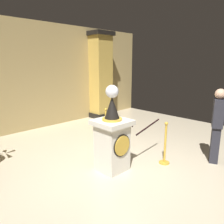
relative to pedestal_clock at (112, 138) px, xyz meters
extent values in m
plane|color=beige|center=(0.26, -0.18, -0.72)|extent=(10.04, 10.04, 0.00)
cube|color=tan|center=(0.26, 4.08, 1.10)|extent=(10.04, 0.16, 3.64)
cube|color=silver|center=(0.00, 0.01, -0.21)|extent=(0.57, 0.57, 1.02)
cube|color=silver|center=(0.00, 0.01, 0.35)|extent=(0.71, 0.71, 0.10)
cylinder|color=gold|center=(0.00, -0.29, -0.09)|extent=(0.42, 0.03, 0.42)
cylinder|color=black|center=(0.00, -0.28, -0.09)|extent=(0.47, 0.01, 0.47)
cylinder|color=gold|center=(0.00, 0.01, 0.42)|extent=(0.42, 0.42, 0.04)
cone|color=black|center=(0.00, 0.01, 0.67)|extent=(0.31, 0.31, 0.47)
cylinder|color=gold|center=(0.00, 0.01, 0.90)|extent=(0.03, 0.03, 0.07)
sphere|color=silver|center=(0.00, 0.01, 1.00)|extent=(0.27, 0.27, 0.27)
cylinder|color=gold|center=(1.06, -0.65, -0.70)|extent=(0.24, 0.24, 0.03)
cylinder|color=gold|center=(1.06, -0.65, -0.26)|extent=(0.05, 0.05, 0.92)
sphere|color=gold|center=(1.06, -0.65, 0.24)|extent=(0.08, 0.08, 0.08)
cylinder|color=gold|center=(0.96, 1.24, -0.70)|extent=(0.24, 0.24, 0.03)
cylinder|color=gold|center=(0.96, 1.24, -0.24)|extent=(0.05, 0.05, 0.96)
sphere|color=gold|center=(0.96, 1.24, 0.28)|extent=(0.08, 0.08, 0.08)
cylinder|color=black|center=(1.04, -0.17, 0.07)|extent=(0.95, 0.09, 0.22)
cylinder|color=black|center=(0.99, 0.77, 0.07)|extent=(0.95, 0.09, 0.22)
sphere|color=black|center=(1.01, 0.30, -0.02)|extent=(0.04, 0.04, 0.04)
cube|color=black|center=(2.95, 3.75, -0.62)|extent=(0.88, 0.88, 0.20)
cube|color=gold|center=(2.95, 3.75, 1.03)|extent=(0.77, 0.77, 3.50)
cube|color=black|center=(2.95, 3.75, 2.70)|extent=(0.92, 0.92, 0.16)
cube|color=#26262D|center=(1.97, -1.40, -0.29)|extent=(0.33, 0.28, 0.86)
cube|color=#26262D|center=(1.97, -1.40, 0.46)|extent=(0.42, 0.35, 0.64)
sphere|color=tan|center=(1.97, -1.40, 0.89)|extent=(0.23, 0.23, 0.23)
camera|label=1|loc=(-3.02, -3.09, 1.57)|focal=34.45mm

